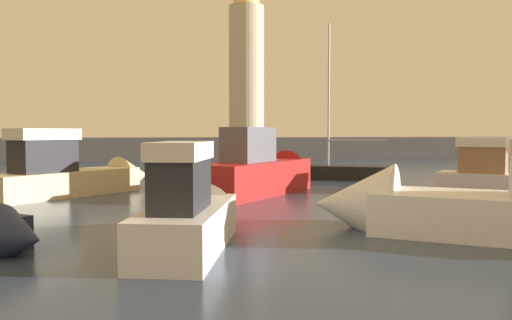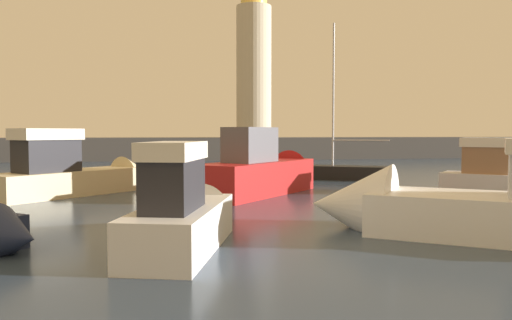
# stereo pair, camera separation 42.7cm
# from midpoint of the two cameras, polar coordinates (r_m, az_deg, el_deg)

# --- Properties ---
(ground_plane) EXTENTS (220.00, 220.00, 0.00)m
(ground_plane) POSITION_cam_midpoint_polar(r_m,az_deg,el_deg) (27.97, -6.01, -2.75)
(ground_plane) COLOR #2D3D51
(breakwater) EXTENTS (77.56, 5.03, 2.30)m
(breakwater) POSITION_cam_midpoint_polar(r_m,az_deg,el_deg) (53.78, -8.45, 1.27)
(breakwater) COLOR #423F3D
(breakwater) RESTS_ON ground_plane
(lighthouse) EXTENTS (3.71, 3.71, 16.87)m
(lighthouse) POSITION_cam_midpoint_polar(r_m,az_deg,el_deg) (54.99, -1.30, 10.89)
(lighthouse) COLOR beige
(lighthouse) RESTS_ON breakwater
(motorboat_0) EXTENTS (8.75, 7.25, 3.34)m
(motorboat_0) POSITION_cam_midpoint_polar(r_m,az_deg,el_deg) (15.21, 20.32, -4.83)
(motorboat_0) COLOR white
(motorboat_0) RESTS_ON ground_plane
(motorboat_3) EXTENTS (3.29, 6.37, 2.85)m
(motorboat_3) POSITION_cam_midpoint_polar(r_m,az_deg,el_deg) (13.02, -8.01, -5.81)
(motorboat_3) COLOR white
(motorboat_3) RESTS_ON ground_plane
(motorboat_4) EXTENTS (7.46, 7.42, 3.41)m
(motorboat_4) POSITION_cam_midpoint_polar(r_m,az_deg,el_deg) (25.00, -19.56, -1.48)
(motorboat_4) COLOR beige
(motorboat_4) RESTS_ON ground_plane
(motorboat_5) EXTENTS (7.45, 8.07, 3.34)m
(motorboat_5) POSITION_cam_midpoint_polar(r_m,az_deg,el_deg) (24.12, 0.54, -1.29)
(motorboat_5) COLOR #B21E1E
(motorboat_5) RESTS_ON ground_plane
(sailboat_moored) EXTENTS (6.12, 4.31, 9.40)m
(sailboat_moored) POSITION_cam_midpoint_polar(r_m,az_deg,el_deg) (31.34, 8.77, -1.25)
(sailboat_moored) COLOR black
(sailboat_moored) RESTS_ON ground_plane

